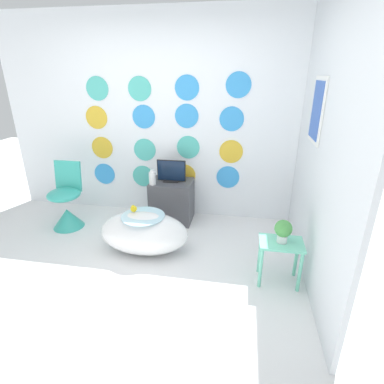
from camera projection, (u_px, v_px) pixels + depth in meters
ground_plane at (119, 294)px, 2.73m from camera, size 12.00×12.00×0.00m
wall_back_dotted at (164, 120)px, 3.88m from camera, size 4.40×0.05×2.60m
wall_right at (319, 139)px, 2.78m from camera, size 0.06×2.77×2.60m
bathtub at (144, 233)px, 3.31m from camera, size 0.99×0.58×0.45m
rubber_duck at (134, 208)px, 3.27m from camera, size 0.07×0.08×0.08m
chair at (66, 207)px, 3.82m from camera, size 0.41×0.41×0.84m
tv_cabinet at (172, 201)px, 4.00m from camera, size 0.54×0.43×0.55m
tv at (171, 172)px, 3.85m from camera, size 0.37×0.12×0.29m
vase at (152, 178)px, 3.76m from camera, size 0.09×0.09×0.19m
side_table at (280, 251)px, 2.78m from camera, size 0.40×0.28×0.43m
potted_plant_left at (283, 230)px, 2.70m from camera, size 0.16×0.16×0.22m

